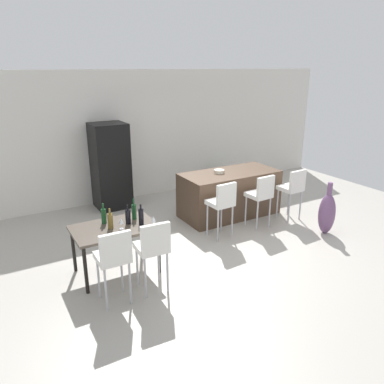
{
  "coord_description": "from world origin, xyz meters",
  "views": [
    {
      "loc": [
        -3.53,
        -5.01,
        2.96
      ],
      "look_at": [
        -0.4,
        0.41,
        0.85
      ],
      "focal_mm": 34.97,
      "sensor_mm": 36.0,
      "label": 1
    }
  ],
  "objects": [
    {
      "name": "potted_plant",
      "position": [
        1.82,
        2.6,
        0.3
      ],
      "size": [
        0.33,
        0.33,
        0.53
      ],
      "color": "#996B4C",
      "rests_on": "ground_plane"
    },
    {
      "name": "wine_bottle_corner",
      "position": [
        -2.07,
        -0.14,
        0.86
      ],
      "size": [
        0.08,
        0.08,
        0.3
      ],
      "color": "brown",
      "rests_on": "dining_table"
    },
    {
      "name": "wine_bottle_far",
      "position": [
        -2.09,
        0.09,
        0.86
      ],
      "size": [
        0.07,
        0.07,
        0.31
      ],
      "color": "#194723",
      "rests_on": "dining_table"
    },
    {
      "name": "refrigerator",
      "position": [
        -1.15,
        2.61,
        0.92
      ],
      "size": [
        0.72,
        0.68,
        1.84
      ],
      "primitive_type": "cube",
      "color": "black",
      "rests_on": "ground_plane"
    },
    {
      "name": "ground_plane",
      "position": [
        0.0,
        0.0,
        0.0
      ],
      "size": [
        10.0,
        10.0,
        0.0
      ],
      "primitive_type": "plane",
      "color": "#ADA89E"
    },
    {
      "name": "wine_bottle_left",
      "position": [
        -1.63,
        -0.24,
        0.87
      ],
      "size": [
        0.07,
        0.07,
        0.32
      ],
      "color": "black",
      "rests_on": "dining_table"
    },
    {
      "name": "fruit_bowl",
      "position": [
        0.57,
        0.99,
        0.96
      ],
      "size": [
        0.21,
        0.21,
        0.07
      ],
      "primitive_type": "cylinder",
      "color": "beige",
      "rests_on": "kitchen_island"
    },
    {
      "name": "kitchen_island",
      "position": [
        0.8,
        0.93,
        0.46
      ],
      "size": [
        2.01,
        0.93,
        0.92
      ],
      "primitive_type": "cube",
      "color": "#4C3828",
      "rests_on": "ground_plane"
    },
    {
      "name": "wine_bottle_end",
      "position": [
        -1.64,
        0.01,
        0.86
      ],
      "size": [
        0.07,
        0.07,
        0.32
      ],
      "color": "#194723",
      "rests_on": "dining_table"
    },
    {
      "name": "back_wall",
      "position": [
        0.0,
        3.05,
        1.45
      ],
      "size": [
        10.0,
        0.12,
        2.9
      ],
      "primitive_type": "cube",
      "color": "silver",
      "rests_on": "ground_plane"
    },
    {
      "name": "dining_chair_near",
      "position": [
        -2.28,
        -0.88,
        0.7
      ],
      "size": [
        0.4,
        0.4,
        1.05
      ],
      "color": "white",
      "rests_on": "ground_plane"
    },
    {
      "name": "dining_chair_far",
      "position": [
        -1.74,
        -0.88,
        0.7
      ],
      "size": [
        0.42,
        0.42,
        1.05
      ],
      "color": "white",
      "rests_on": "ground_plane"
    },
    {
      "name": "dining_table",
      "position": [
        -2.01,
        -0.12,
        0.66
      ],
      "size": [
        1.21,
        0.8,
        0.74
      ],
      "color": "#4C4238",
      "rests_on": "ground_plane"
    },
    {
      "name": "wine_glass_near",
      "position": [
        -1.94,
        -0.24,
        0.86
      ],
      "size": [
        0.07,
        0.07,
        0.17
      ],
      "color": "silver",
      "rests_on": "dining_table"
    },
    {
      "name": "bar_chair_middle",
      "position": [
        0.91,
        0.08,
        0.7
      ],
      "size": [
        0.42,
        0.42,
        1.05
      ],
      "color": "white",
      "rests_on": "ground_plane"
    },
    {
      "name": "bar_chair_right",
      "position": [
        1.72,
        0.08,
        0.7
      ],
      "size": [
        0.42,
        0.42,
        1.05
      ],
      "color": "white",
      "rests_on": "ground_plane"
    },
    {
      "name": "floor_vase",
      "position": [
        1.82,
        -0.72,
        0.4
      ],
      "size": [
        0.3,
        0.3,
        0.98
      ],
      "color": "#704C75",
      "rests_on": "ground_plane"
    },
    {
      "name": "bar_chair_left",
      "position": [
        0.03,
        0.08,
        0.7
      ],
      "size": [
        0.42,
        0.42,
        1.05
      ],
      "color": "white",
      "rests_on": "ground_plane"
    },
    {
      "name": "wine_glass_middle",
      "position": [
        -1.52,
        -0.42,
        0.86
      ],
      "size": [
        0.07,
        0.07,
        0.17
      ],
      "color": "silver",
      "rests_on": "dining_table"
    },
    {
      "name": "wine_bottle_right",
      "position": [
        -1.79,
        -0.11,
        0.85
      ],
      "size": [
        0.08,
        0.08,
        0.3
      ],
      "color": "black",
      "rests_on": "dining_table"
    }
  ]
}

